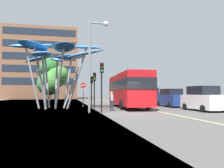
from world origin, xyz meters
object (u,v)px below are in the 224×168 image
object	(u,v)px
leaf_sculpture	(55,55)
car_parked_far	(150,96)
street_lamp	(94,53)
no_entry_sign	(83,91)
traffic_light_kerb_near	(102,77)
traffic_light_island_mid	(92,85)
pedestrian	(112,101)
red_bus	(128,88)
traffic_light_kerb_far	(94,83)
car_parked_mid	(171,98)
car_parked_near	(203,99)

from	to	relation	value
leaf_sculpture	car_parked_far	xyz separation A→B (m)	(12.73, 6.30, -4.35)
street_lamp	no_entry_sign	bearing A→B (deg)	92.68
traffic_light_kerb_near	traffic_light_island_mid	bearing A→B (deg)	88.83
leaf_sculpture	pedestrian	size ratio (longest dim) A/B	5.83
red_bus	no_entry_sign	xyz separation A→B (m)	(-4.67, 1.90, -0.25)
leaf_sculpture	traffic_light_island_mid	xyz separation A→B (m)	(4.09, 2.85, -2.88)
car_parked_far	no_entry_sign	distance (m)	10.76
traffic_light_kerb_far	car_parked_mid	world-z (taller)	traffic_light_kerb_far
traffic_light_kerb_near	traffic_light_kerb_far	xyz separation A→B (m)	(0.01, 4.69, -0.25)
traffic_light_island_mid	car_parked_far	size ratio (longest dim) A/B	0.77
leaf_sculpture	car_parked_mid	size ratio (longest dim) A/B	2.15
traffic_light_kerb_near	traffic_light_kerb_far	bearing A→B (deg)	89.86
leaf_sculpture	pedestrian	world-z (taller)	leaf_sculpture
car_parked_mid	street_lamp	xyz separation A→B (m)	(-9.53, -5.52, 3.84)
traffic_light_kerb_far	red_bus	bearing A→B (deg)	13.84
red_bus	car_parked_near	bearing A→B (deg)	-46.88
leaf_sculpture	traffic_light_kerb_near	world-z (taller)	leaf_sculpture
leaf_sculpture	traffic_light_island_mid	distance (m)	5.75
red_bus	car_parked_mid	bearing A→B (deg)	3.54
traffic_light_kerb_far	no_entry_sign	xyz separation A→B (m)	(-0.91, 2.82, -0.80)
no_entry_sign	car_parked_near	bearing A→B (deg)	-37.09
red_bus	traffic_light_island_mid	world-z (taller)	red_bus
leaf_sculpture	no_entry_sign	world-z (taller)	leaf_sculpture
traffic_light_kerb_far	car_parked_near	size ratio (longest dim) A/B	0.81
no_entry_sign	leaf_sculpture	bearing A→B (deg)	-149.91
leaf_sculpture	pedestrian	bearing A→B (deg)	-39.38
leaf_sculpture	street_lamp	size ratio (longest dim) A/B	1.31
street_lamp	no_entry_sign	xyz separation A→B (m)	(-0.33, 7.09, -3.00)
car_parked_near	pedestrian	size ratio (longest dim) A/B	2.63
red_bus	car_parked_near	distance (m)	7.73
traffic_light_kerb_near	car_parked_near	size ratio (longest dim) A/B	0.89
leaf_sculpture	traffic_light_kerb_near	distance (m)	7.43
car_parked_mid	car_parked_far	xyz separation A→B (m)	(-0.15, 6.13, 0.11)
traffic_light_island_mid	street_lamp	distance (m)	8.53
traffic_light_kerb_far	street_lamp	world-z (taller)	street_lamp
car_parked_mid	street_lamp	size ratio (longest dim) A/B	0.61
car_parked_near	car_parked_far	distance (m)	12.05
car_parked_near	red_bus	bearing A→B (deg)	133.12
car_parked_mid	car_parked_far	bearing A→B (deg)	91.41
leaf_sculpture	no_entry_sign	xyz separation A→B (m)	(3.01, 1.74, -3.62)
leaf_sculpture	no_entry_sign	distance (m)	5.02
traffic_light_kerb_far	traffic_light_island_mid	world-z (taller)	traffic_light_kerb_far
car_parked_near	street_lamp	xyz separation A→B (m)	(-9.57, 0.40, 3.79)
car_parked_mid	traffic_light_kerb_far	bearing A→B (deg)	-172.07
car_parked_near	car_parked_mid	distance (m)	5.92
traffic_light_kerb_far	traffic_light_kerb_near	bearing A→B (deg)	-90.14
car_parked_mid	pedestrian	world-z (taller)	car_parked_mid
traffic_light_kerb_far	no_entry_sign	size ratio (longest dim) A/B	1.32
traffic_light_kerb_far	pedestrian	xyz separation A→B (m)	(1.13, -3.07, -1.77)
leaf_sculpture	car_parked_mid	world-z (taller)	leaf_sculpture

